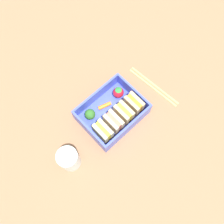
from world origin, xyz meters
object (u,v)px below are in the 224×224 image
object	(u,v)px
sandwich_center_right	(103,131)
drinking_glass	(69,159)
sandwich_left	(134,104)
chopstick_pair	(154,86)
carrot_stick_far_left	(104,106)
strawberry_far_left	(118,92)
sandwich_center_left	(124,113)
sandwich_center	(113,122)
broccoli_floret	(90,114)

from	to	relation	value
sandwich_center_right	drinking_glass	xyz separation A→B (cm)	(11.36, -0.44, 0.24)
sandwich_left	sandwich_center_right	distance (cm)	11.70
chopstick_pair	drinking_glass	xyz separation A→B (cm)	(32.77, 0.37, 3.56)
carrot_stick_far_left	sandwich_left	bearing A→B (deg)	135.83
strawberry_far_left	chopstick_pair	bearing A→B (deg)	153.63
sandwich_center_left	sandwich_left	bearing A→B (deg)	180.00
strawberry_far_left	sandwich_left	bearing A→B (deg)	94.04
sandwich_center	broccoli_floret	xyz separation A→B (cm)	(3.18, -6.13, -0.28)
broccoli_floret	chopstick_pair	xyz separation A→B (cm)	(-20.68, 5.32, -3.04)
sandwich_left	sandwich_center	distance (cm)	7.80
sandwich_left	chopstick_pair	distance (cm)	10.30
sandwich_left	chopstick_pair	world-z (taller)	sandwich_left
sandwich_left	strawberry_far_left	bearing A→B (deg)	-85.96
sandwich_center_left	carrot_stick_far_left	bearing A→B (deg)	-70.24
sandwich_left	carrot_stick_far_left	world-z (taller)	sandwich_left
sandwich_center_left	chopstick_pair	size ratio (longest dim) A/B	0.30
sandwich_center_left	drinking_glass	size ratio (longest dim) A/B	0.69
sandwich_left	sandwich_center_right	xyz separation A→B (cm)	(11.70, 0.00, 0.00)
chopstick_pair	strawberry_far_left	bearing A→B (deg)	-26.37
sandwich_center_left	chopstick_pair	world-z (taller)	sandwich_center_left
broccoli_floret	drinking_glass	size ratio (longest dim) A/B	0.49
strawberry_far_left	drinking_glass	world-z (taller)	drinking_glass
sandwich_center_left	strawberry_far_left	bearing A→B (deg)	-120.87
sandwich_center	carrot_stick_far_left	distance (cm)	6.38
sandwich_center	strawberry_far_left	bearing A→B (deg)	-141.70
sandwich_center	drinking_glass	distance (cm)	15.27
sandwich_center	drinking_glass	world-z (taller)	drinking_glass
sandwich_center	strawberry_far_left	xyz separation A→B (cm)	(-7.39, -5.83, -0.75)
sandwich_center_left	strawberry_far_left	xyz separation A→B (cm)	(-3.49, -5.83, -0.75)
sandwich_center_right	strawberry_far_left	bearing A→B (deg)	-152.66
sandwich_center_right	broccoli_floret	bearing A→B (deg)	-96.73
sandwich_center_left	chopstick_pair	distance (cm)	14.03
sandwich_center_left	carrot_stick_far_left	world-z (taller)	sandwich_center_left
sandwich_center_left	sandwich_center_right	size ratio (longest dim) A/B	1.00
broccoli_floret	sandwich_left	bearing A→B (deg)	150.80
broccoli_floret	sandwich_center_left	bearing A→B (deg)	139.07
sandwich_left	chopstick_pair	size ratio (longest dim) A/B	0.30
sandwich_center_left	sandwich_center	xyz separation A→B (cm)	(3.90, 0.00, 0.00)
sandwich_center	strawberry_far_left	distance (cm)	9.44
carrot_stick_far_left	chopstick_pair	size ratio (longest dim) A/B	0.22
sandwich_left	sandwich_center_left	bearing A→B (deg)	0.00
strawberry_far_left	carrot_stick_far_left	bearing A→B (deg)	0.17
sandwich_center	chopstick_pair	distance (cm)	17.84
sandwich_center_right	carrot_stick_far_left	size ratio (longest dim) A/B	1.37
chopstick_pair	drinking_glass	world-z (taller)	drinking_glass
strawberry_far_left	sandwich_center_right	bearing A→B (deg)	27.34
strawberry_far_left	chopstick_pair	world-z (taller)	strawberry_far_left
sandwich_left	sandwich_center	size ratio (longest dim) A/B	1.00
sandwich_center_left	broccoli_floret	distance (cm)	9.37
sandwich_center	chopstick_pair	world-z (taller)	sandwich_center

